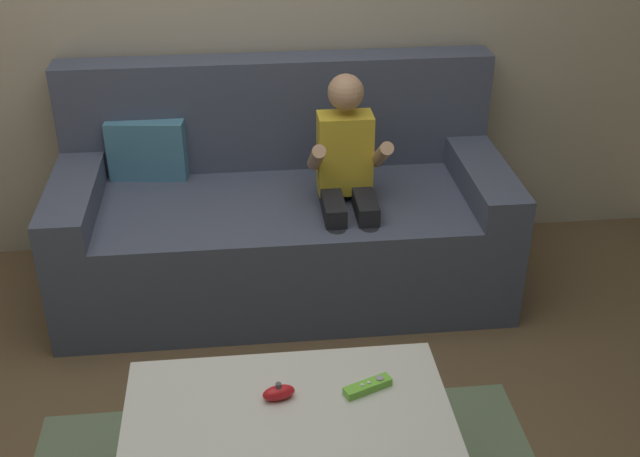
{
  "coord_description": "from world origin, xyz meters",
  "views": [
    {
      "loc": [
        0.06,
        -1.82,
        1.92
      ],
      "look_at": [
        0.3,
        0.48,
        0.61
      ],
      "focal_mm": 45.39,
      "sensor_mm": 36.0,
      "label": 1
    }
  ],
  "objects_px": {
    "person_seated_on_couch": "(347,181)",
    "game_remote_lime_near_edge": "(368,386)",
    "couch": "(281,216)",
    "coffee_table": "(288,431)",
    "nunchuk_red": "(279,393)"
  },
  "relations": [
    {
      "from": "coffee_table",
      "to": "nunchuk_red",
      "type": "relative_size",
      "value": 8.99
    },
    {
      "from": "game_remote_lime_near_edge",
      "to": "couch",
      "type": "bearing_deg",
      "value": 97.22
    },
    {
      "from": "person_seated_on_couch",
      "to": "game_remote_lime_near_edge",
      "type": "distance_m",
      "value": 1.09
    },
    {
      "from": "coffee_table",
      "to": "game_remote_lime_near_edge",
      "type": "distance_m",
      "value": 0.25
    },
    {
      "from": "couch",
      "to": "person_seated_on_couch",
      "type": "relative_size",
      "value": 1.91
    },
    {
      "from": "couch",
      "to": "game_remote_lime_near_edge",
      "type": "height_order",
      "value": "couch"
    },
    {
      "from": "person_seated_on_couch",
      "to": "game_remote_lime_near_edge",
      "type": "bearing_deg",
      "value": -94.75
    },
    {
      "from": "couch",
      "to": "game_remote_lime_near_edge",
      "type": "distance_m",
      "value": 1.29
    },
    {
      "from": "couch",
      "to": "person_seated_on_couch",
      "type": "xyz_separation_m",
      "value": [
        0.25,
        -0.18,
        0.24
      ]
    },
    {
      "from": "person_seated_on_couch",
      "to": "game_remote_lime_near_edge",
      "type": "relative_size",
      "value": 6.62
    },
    {
      "from": "person_seated_on_couch",
      "to": "coffee_table",
      "type": "xyz_separation_m",
      "value": [
        -0.32,
        -1.14,
        -0.19
      ]
    },
    {
      "from": "couch",
      "to": "nunchuk_red",
      "type": "distance_m",
      "value": 1.29
    },
    {
      "from": "couch",
      "to": "coffee_table",
      "type": "bearing_deg",
      "value": -92.78
    },
    {
      "from": "person_seated_on_couch",
      "to": "coffee_table",
      "type": "relative_size",
      "value": 1.08
    },
    {
      "from": "game_remote_lime_near_edge",
      "to": "nunchuk_red",
      "type": "xyz_separation_m",
      "value": [
        -0.25,
        -0.01,
        0.01
      ]
    }
  ]
}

